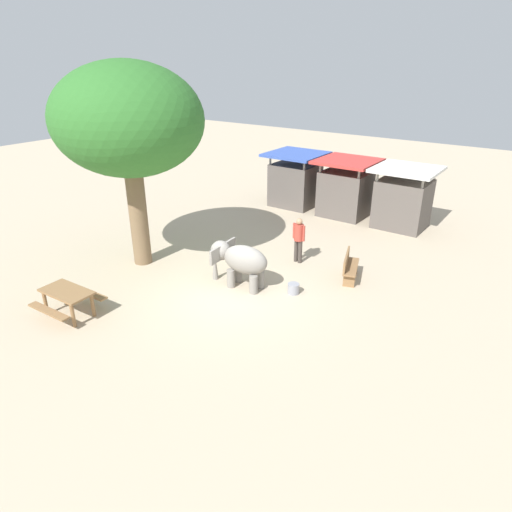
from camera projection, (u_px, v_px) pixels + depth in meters
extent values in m
plane|color=#BAA88C|center=(229.00, 293.00, 13.75)|extent=(60.00, 60.00, 0.00)
cylinder|color=gray|center=(231.00, 278.00, 14.03)|extent=(0.26, 0.26, 0.59)
cylinder|color=gray|center=(238.00, 273.00, 14.35)|extent=(0.26, 0.26, 0.59)
cylinder|color=gray|center=(253.00, 284.00, 13.65)|extent=(0.26, 0.26, 0.59)
cylinder|color=gray|center=(260.00, 279.00, 13.98)|extent=(0.26, 0.26, 0.59)
ellipsoid|color=gray|center=(245.00, 260.00, 13.74)|extent=(1.55, 0.88, 0.89)
sphere|color=gray|center=(221.00, 250.00, 14.11)|extent=(0.63, 0.63, 0.63)
cone|color=gray|center=(215.00, 265.00, 14.45)|extent=(0.20, 0.20, 1.00)
cube|color=gray|center=(215.00, 256.00, 13.74)|extent=(0.12, 0.52, 0.47)
cube|color=gray|center=(230.00, 246.00, 14.40)|extent=(0.12, 0.52, 0.47)
cylinder|color=#3F3833|center=(300.00, 252.00, 15.63)|extent=(0.14, 0.14, 0.82)
cylinder|color=#3F3833|center=(296.00, 250.00, 15.74)|extent=(0.14, 0.14, 0.82)
cylinder|color=#B23F33|center=(299.00, 232.00, 15.40)|extent=(0.32, 0.32, 0.58)
sphere|color=tan|center=(299.00, 221.00, 15.24)|extent=(0.22, 0.22, 0.22)
cylinder|color=#B23F33|center=(304.00, 234.00, 15.26)|extent=(0.09, 0.09, 0.55)
cylinder|color=#B23F33|center=(294.00, 231.00, 15.53)|extent=(0.09, 0.09, 0.55)
cylinder|color=brown|center=(138.00, 215.00, 15.13)|extent=(0.61, 0.61, 3.51)
ellipsoid|color=#2D6B28|center=(127.00, 120.00, 13.86)|extent=(4.95, 4.54, 3.50)
cube|color=olive|center=(351.00, 267.00, 14.43)|extent=(0.83, 1.45, 0.06)
cube|color=olive|center=(346.00, 260.00, 14.38)|extent=(0.51, 1.34, 0.40)
cube|color=olive|center=(352.00, 267.00, 14.99)|extent=(0.37, 0.19, 0.42)
cube|color=olive|center=(349.00, 281.00, 14.07)|extent=(0.37, 0.19, 0.42)
cube|color=olive|center=(67.00, 292.00, 12.30)|extent=(1.53, 0.86, 0.06)
cylinder|color=olive|center=(46.00, 303.00, 12.51)|extent=(0.10, 0.10, 0.72)
cylinder|color=olive|center=(65.00, 293.00, 13.01)|extent=(0.10, 0.10, 0.72)
cylinder|color=olive|center=(73.00, 315.00, 11.92)|extent=(0.10, 0.10, 0.72)
cylinder|color=olive|center=(93.00, 305.00, 12.41)|extent=(0.10, 0.10, 0.72)
cube|color=olive|center=(48.00, 311.00, 11.96)|extent=(1.51, 0.30, 0.05)
cube|color=olive|center=(87.00, 292.00, 12.90)|extent=(1.51, 0.30, 0.05)
cube|color=#59514C|center=(295.00, 185.00, 21.45)|extent=(2.00, 1.80, 2.00)
cube|color=#3856B2|center=(296.00, 154.00, 20.85)|extent=(2.50, 2.50, 0.12)
cylinder|color=gray|center=(320.00, 180.00, 21.49)|extent=(0.10, 0.10, 2.40)
cylinder|color=gray|center=(303.00, 187.00, 20.29)|extent=(0.10, 0.10, 2.40)
cylinder|color=gray|center=(288.00, 175.00, 22.44)|extent=(0.10, 0.10, 2.40)
cylinder|color=gray|center=(270.00, 182.00, 21.24)|extent=(0.10, 0.10, 2.40)
cube|color=#59514C|center=(345.00, 194.00, 20.07)|extent=(2.00, 1.80, 2.00)
cube|color=#C63833|center=(348.00, 161.00, 19.48)|extent=(2.50, 2.50, 0.12)
cylinder|color=gray|center=(372.00, 189.00, 20.12)|extent=(0.10, 0.10, 2.40)
cylinder|color=gray|center=(357.00, 197.00, 18.92)|extent=(0.10, 0.10, 2.40)
cylinder|color=gray|center=(335.00, 183.00, 21.07)|extent=(0.10, 0.10, 2.40)
cylinder|color=gray|center=(319.00, 190.00, 19.87)|extent=(0.10, 0.10, 2.40)
cube|color=#59514C|center=(402.00, 204.00, 18.70)|extent=(2.00, 1.80, 2.00)
cube|color=silver|center=(407.00, 169.00, 18.11)|extent=(2.50, 2.50, 0.12)
cylinder|color=gray|center=(431.00, 198.00, 18.75)|extent=(0.10, 0.10, 2.40)
cylinder|color=gray|center=(419.00, 208.00, 17.54)|extent=(0.10, 0.10, 2.40)
cylinder|color=gray|center=(389.00, 191.00, 19.70)|extent=(0.10, 0.10, 2.40)
cylinder|color=gray|center=(375.00, 200.00, 18.49)|extent=(0.10, 0.10, 2.40)
cylinder|color=gray|center=(293.00, 288.00, 13.71)|extent=(0.36, 0.36, 0.32)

